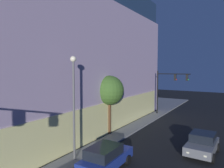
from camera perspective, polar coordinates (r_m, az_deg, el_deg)
name	(u,v)px	position (r m, az deg, el deg)	size (l,w,h in m)	color
modern_building	(33,57)	(30.49, -20.71, 6.85)	(28.44, 25.62, 16.97)	#4C4C51
traffic_light_far_corner	(169,84)	(31.59, 15.36, 0.09)	(0.67, 4.68, 6.40)	black
street_lamp_sidewalk	(74,95)	(15.43, -10.42, -2.92)	(0.44, 0.44, 7.61)	#5B5B5B
sidewalk_tree	(109,91)	(21.37, -0.76, -1.80)	(3.01, 3.01, 6.01)	#54351E
car_blue	(106,157)	(14.99, -1.73, -19.32)	(4.48, 2.19, 1.69)	navy
car_grey	(202,144)	(18.87, 23.40, -14.67)	(4.12, 2.35, 1.68)	slate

